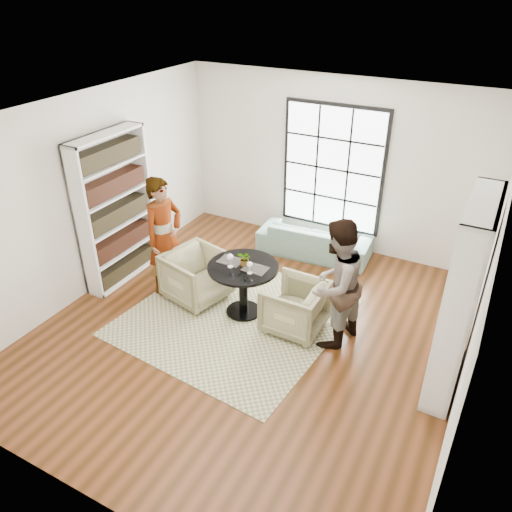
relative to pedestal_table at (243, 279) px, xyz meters
The scene contains 16 objects.
ground 0.73m from the pedestal_table, 46.66° to the right, with size 6.00×6.00×0.00m, color brown.
room_shell 0.77m from the pedestal_table, 36.04° to the left, with size 6.00×6.01×6.00m.
rug 0.61m from the pedestal_table, 108.58° to the right, with size 2.85×2.85×0.01m, color #BBB38C.
pedestal_table is the anchor object (origin of this frame).
sofa 2.16m from the pedestal_table, 83.33° to the left, with size 1.96×0.77×0.57m, color gray.
armchair_left 0.83m from the pedestal_table, behind, with size 0.84×0.86×0.78m, color tan.
armchair_right 0.84m from the pedestal_table, ahead, with size 0.78×0.80×0.73m, color #C7B78E.
person_left 1.41m from the pedestal_table, behind, with size 0.68×0.45×1.88m, color gray.
person_right 1.40m from the pedestal_table, ahead, with size 0.88×0.69×1.81m, color gray.
placemat_left 0.32m from the pedestal_table, behind, with size 0.34×0.26×0.01m, color black.
placemat_right 0.30m from the pedestal_table, ahead, with size 0.34×0.26×0.01m, color black.
cutlery_left 0.33m from the pedestal_table, behind, with size 0.14×0.22×0.01m, color silver, non-canonical shape.
cutlery_right 0.30m from the pedestal_table, ahead, with size 0.14×0.22×0.01m, color silver, non-canonical shape.
wine_glass_left 0.41m from the pedestal_table, 144.28° to the right, with size 0.10×0.10×0.21m.
wine_glass_right 0.41m from the pedestal_table, 35.45° to the right, with size 0.08×0.08×0.18m.
flower_centerpiece 0.33m from the pedestal_table, 55.12° to the left, with size 0.20×0.17×0.22m, color gray.
Camera 1 is at (2.68, -4.90, 4.44)m, focal length 35.00 mm.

